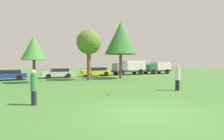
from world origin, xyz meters
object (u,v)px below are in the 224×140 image
at_px(person_thrower, 34,87).
at_px(tree_1, 34,48).
at_px(person_catcher, 177,77).
at_px(delivery_truck_green, 158,67).
at_px(frisbee, 128,69).
at_px(parked_car_yellow, 96,72).
at_px(delivery_truck_grey, 130,67).
at_px(tree_2, 89,43).
at_px(parked_car_silver, 58,73).
at_px(tree_3, 121,38).
at_px(parked_car_blue, 7,75).

xyz_separation_m(person_thrower, tree_1, (1.14, 10.06, 2.62)).
distance_m(person_thrower, person_catcher, 9.57).
xyz_separation_m(person_thrower, delivery_truck_green, (23.17, 14.89, 0.35)).
height_order(frisbee, parked_car_yellow, frisbee).
bearing_deg(parked_car_yellow, delivery_truck_grey, -176.14).
height_order(person_catcher, tree_2, tree_2).
bearing_deg(person_thrower, parked_car_silver, 75.87).
bearing_deg(delivery_truck_grey, tree_2, 31.28).
height_order(person_thrower, delivery_truck_green, delivery_truck_green).
distance_m(person_thrower, frisbee, 5.49).
distance_m(frisbee, delivery_truck_grey, 19.26).
height_order(person_thrower, tree_3, tree_3).
bearing_deg(tree_1, person_catcher, -51.44).
height_order(parked_car_yellow, delivery_truck_grey, delivery_truck_grey).
bearing_deg(tree_3, person_catcher, -100.50).
xyz_separation_m(tree_1, parked_car_silver, (3.56, 5.15, -2.83)).
bearing_deg(delivery_truck_grey, delivery_truck_green, 178.60).
height_order(tree_2, parked_car_silver, tree_2).
distance_m(frisbee, tree_3, 12.25).
distance_m(person_thrower, delivery_truck_green, 27.54).
height_order(person_catcher, frisbee, person_catcher).
height_order(tree_2, parked_car_yellow, tree_2).
bearing_deg(parked_car_blue, parked_car_yellow, -175.24).
bearing_deg(parked_car_silver, delivery_truck_green, -178.25).
distance_m(person_thrower, tree_3, 15.80).
distance_m(frisbee, parked_car_yellow, 16.13).
bearing_deg(tree_3, delivery_truck_grey, 44.61).
height_order(tree_1, parked_car_blue, tree_1).
height_order(parked_car_silver, delivery_truck_grey, delivery_truck_grey).
bearing_deg(frisbee, parked_car_silver, 92.77).
bearing_deg(tree_1, person_thrower, -96.44).
bearing_deg(frisbee, delivery_truck_grey, 53.17).
xyz_separation_m(person_catcher, delivery_truck_green, (13.61, 15.39, 0.27)).
xyz_separation_m(tree_1, parked_car_yellow, (9.34, 5.15, -2.78)).
xyz_separation_m(person_thrower, tree_2, (7.02, 9.92, 3.50)).
xyz_separation_m(frisbee, parked_car_yellow, (5.04, 15.29, -0.88)).
distance_m(tree_1, tree_2, 5.95).
xyz_separation_m(frisbee, tree_2, (1.58, 10.01, 2.77)).
bearing_deg(parked_car_yellow, person_thrower, 58.20).
xyz_separation_m(parked_car_silver, delivery_truck_green, (18.47, -0.33, 0.56)).
height_order(tree_3, delivery_truck_green, tree_3).
bearing_deg(person_thrower, delivery_truck_grey, 45.12).
distance_m(person_catcher, delivery_truck_green, 20.55).
bearing_deg(parked_car_silver, person_thrower, 75.60).
distance_m(person_thrower, parked_car_blue, 14.86).
bearing_deg(delivery_truck_grey, person_thrower, 44.85).
bearing_deg(parked_car_silver, tree_3, 144.86).
bearing_deg(tree_2, delivery_truck_green, 17.09).
bearing_deg(parked_car_blue, delivery_truck_grey, -175.56).
distance_m(person_catcher, frisbee, 4.19).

